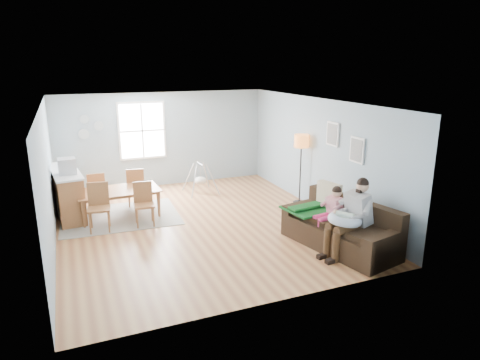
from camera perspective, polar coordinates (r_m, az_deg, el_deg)
name	(u,v)px	position (r m, az deg, el deg)	size (l,w,h in m)	color
room	(198,116)	(9.08, -5.65, 8.47)	(8.40, 9.40, 3.90)	#9E5C38
window	(142,131)	(12.40, -12.93, 6.44)	(1.32, 0.08, 1.62)	white
pictures	(344,142)	(9.55, 13.74, 4.98)	(0.05, 1.34, 0.74)	white
wall_plates	(89,127)	(12.23, -19.51, 6.67)	(0.67, 0.02, 0.66)	#A5BDC6
sofa	(342,231)	(8.65, 13.40, -6.59)	(1.47, 2.47, 0.94)	black
green_throw	(311,208)	(8.99, 9.47, -3.73)	(1.05, 0.84, 0.04)	#155F1C
beige_pillow	(329,196)	(9.02, 11.78, -2.05)	(0.16, 0.55, 0.55)	beige
father	(351,215)	(8.18, 14.61, -4.51)	(1.05, 0.54, 1.47)	#9D9D9F
nursing_pillow	(345,220)	(8.07, 13.78, -5.18)	(0.62, 0.62, 0.17)	#ACBED7
infant	(343,215)	(8.06, 13.57, -4.58)	(0.30, 0.39, 0.15)	silver
toddler	(332,206)	(8.56, 12.13, -3.41)	(0.63, 0.35, 0.95)	white
floor_lamp	(301,147)	(10.77, 8.17, 4.39)	(0.36, 0.36, 1.78)	black
storage_cube	(343,221)	(9.35, 13.59, -5.31)	(0.58, 0.54, 0.53)	silver
rug	(120,216)	(10.47, -15.65, -4.71)	(2.64, 2.01, 0.01)	#9B988E
dining_table	(119,204)	(10.37, -15.77, -3.05)	(1.85, 1.03, 0.65)	brown
chair_sw	(99,203)	(9.66, -18.33, -2.95)	(0.52, 0.52, 1.03)	olive
chair_se	(144,201)	(9.72, -12.73, -2.69)	(0.47, 0.47, 0.96)	olive
chair_nw	(96,189)	(10.91, -18.61, -1.15)	(0.44, 0.44, 0.96)	olive
chair_ne	(136,184)	(10.96, -13.74, -0.58)	(0.51, 0.51, 0.99)	olive
counter	(67,193)	(10.80, -22.03, -1.59)	(0.77, 2.01, 1.10)	brown
monitor	(67,166)	(10.26, -22.09, 1.72)	(0.39, 0.37, 0.35)	#BABABF
baby_swing	(200,180)	(11.82, -5.29, 0.02)	(0.86, 0.87, 0.84)	#BABABF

